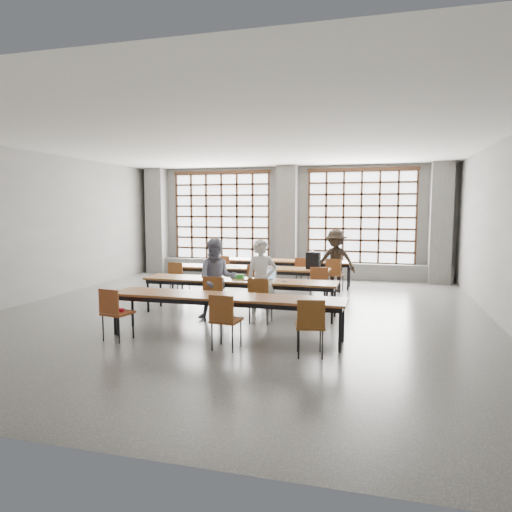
% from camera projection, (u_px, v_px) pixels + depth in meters
% --- Properties ---
extents(floor, '(11.00, 11.00, 0.00)m').
position_uv_depth(floor, '(238.00, 314.00, 9.47)').
color(floor, '#494947').
rests_on(floor, ground).
extents(ceiling, '(11.00, 11.00, 0.00)m').
position_uv_depth(ceiling, '(238.00, 142.00, 9.11)').
color(ceiling, silver).
rests_on(ceiling, floor).
extents(wall_back, '(10.00, 0.00, 10.00)m').
position_uv_depth(wall_back, '(289.00, 222.00, 14.57)').
color(wall_back, '#60605D').
rests_on(wall_back, floor).
extents(wall_front, '(10.00, 0.00, 10.00)m').
position_uv_depth(wall_front, '(53.00, 257.00, 4.01)').
color(wall_front, '#60605D').
rests_on(wall_front, floor).
extents(wall_left, '(0.00, 11.00, 11.00)m').
position_uv_depth(wall_left, '(32.00, 227.00, 10.58)').
color(wall_left, '#60605D').
rests_on(wall_left, floor).
extents(wall_right, '(0.00, 11.00, 11.00)m').
position_uv_depth(wall_right, '(510.00, 233.00, 8.00)').
color(wall_right, '#60605D').
rests_on(wall_right, floor).
extents(column_left, '(0.60, 0.55, 3.50)m').
position_uv_depth(column_left, '(157.00, 221.00, 15.46)').
color(column_left, '#555552').
rests_on(column_left, floor).
extents(column_mid, '(0.60, 0.55, 3.50)m').
position_uv_depth(column_mid, '(287.00, 222.00, 14.30)').
color(column_mid, '#555552').
rests_on(column_mid, floor).
extents(column_right, '(0.60, 0.55, 3.50)m').
position_uv_depth(column_right, '(441.00, 223.00, 13.15)').
color(column_right, '#555552').
rests_on(column_right, floor).
extents(window_left, '(3.32, 0.12, 3.00)m').
position_uv_depth(window_left, '(222.00, 217.00, 15.06)').
color(window_left, white).
rests_on(window_left, wall_back).
extents(window_right, '(3.32, 0.12, 3.00)m').
position_uv_depth(window_right, '(361.00, 217.00, 13.90)').
color(window_right, white).
rests_on(window_right, wall_back).
extents(sill_ledge, '(9.80, 0.35, 0.50)m').
position_uv_depth(sill_ledge, '(288.00, 269.00, 14.54)').
color(sill_ledge, '#555552').
rests_on(sill_ledge, floor).
extents(desk_row_a, '(4.00, 0.70, 0.73)m').
position_uv_depth(desk_row_a, '(280.00, 262.00, 12.85)').
color(desk_row_a, brown).
rests_on(desk_row_a, floor).
extents(desk_row_b, '(4.00, 0.70, 0.73)m').
position_uv_depth(desk_row_b, '(248.00, 270.00, 11.30)').
color(desk_row_b, brown).
rests_on(desk_row_b, floor).
extents(desk_row_c, '(4.00, 0.70, 0.73)m').
position_uv_depth(desk_row_c, '(239.00, 283.00, 9.33)').
color(desk_row_c, brown).
rests_on(desk_row_c, floor).
extents(desk_row_d, '(4.00, 0.70, 0.73)m').
position_uv_depth(desk_row_d, '(226.00, 299.00, 7.62)').
color(desk_row_d, brown).
rests_on(desk_row_d, floor).
extents(chair_back_left, '(0.49, 0.50, 0.88)m').
position_uv_depth(chair_back_left, '(225.00, 268.00, 12.63)').
color(chair_back_left, brown).
rests_on(chair_back_left, floor).
extents(chair_back_mid, '(0.51, 0.51, 0.88)m').
position_uv_depth(chair_back_mid, '(304.00, 271.00, 12.06)').
color(chair_back_mid, maroon).
rests_on(chair_back_mid, floor).
extents(chair_back_right, '(0.48, 0.49, 0.88)m').
position_uv_depth(chair_back_right, '(334.00, 272.00, 11.85)').
color(chair_back_right, brown).
rests_on(chair_back_right, floor).
extents(chair_mid_left, '(0.47, 0.48, 0.88)m').
position_uv_depth(chair_mid_left, '(178.00, 276.00, 11.12)').
color(chair_mid_left, brown).
rests_on(chair_mid_left, floor).
extents(chair_mid_centre, '(0.47, 0.48, 0.88)m').
position_uv_depth(chair_mid_centre, '(257.00, 279.00, 10.61)').
color(chair_mid_centre, brown).
rests_on(chair_mid_centre, floor).
extents(chair_mid_right, '(0.50, 0.50, 0.88)m').
position_uv_depth(chair_mid_right, '(318.00, 282.00, 10.24)').
color(chair_mid_right, brown).
rests_on(chair_mid_right, floor).
extents(chair_front_left, '(0.42, 0.43, 0.88)m').
position_uv_depth(chair_front_left, '(215.00, 294.00, 8.82)').
color(chair_front_left, brown).
rests_on(chair_front_left, floor).
extents(chair_front_right, '(0.43, 0.44, 0.88)m').
position_uv_depth(chair_front_right, '(260.00, 296.00, 8.59)').
color(chair_front_right, brown).
rests_on(chair_front_right, floor).
extents(chair_near_left, '(0.49, 0.49, 0.88)m').
position_uv_depth(chair_near_left, '(114.00, 309.00, 7.47)').
color(chair_near_left, maroon).
rests_on(chair_near_left, floor).
extents(chair_near_mid, '(0.45, 0.46, 0.88)m').
position_uv_depth(chair_near_mid, '(224.00, 316.00, 6.98)').
color(chair_near_mid, brown).
rests_on(chair_near_mid, floor).
extents(chair_near_right, '(0.50, 0.50, 0.88)m').
position_uv_depth(chair_near_right, '(310.00, 322.00, 6.64)').
color(chair_near_right, brown).
rests_on(chair_near_right, floor).
extents(student_male, '(0.68, 0.56, 1.59)m').
position_uv_depth(student_male, '(262.00, 281.00, 8.68)').
color(student_male, white).
rests_on(student_male, floor).
extents(student_female, '(0.92, 0.80, 1.59)m').
position_uv_depth(student_female, '(217.00, 279.00, 8.91)').
color(student_female, '#181D4A').
rests_on(student_female, floor).
extents(student_back, '(1.12, 0.75, 1.62)m').
position_uv_depth(student_back, '(335.00, 261.00, 11.95)').
color(student_back, black).
rests_on(student_back, floor).
extents(laptop_front, '(0.37, 0.31, 0.26)m').
position_uv_depth(laptop_front, '(267.00, 277.00, 9.28)').
color(laptop_front, '#BABABF').
rests_on(laptop_front, desk_row_c).
extents(laptop_back, '(0.41, 0.37, 0.26)m').
position_uv_depth(laptop_back, '(329.00, 259.00, 12.59)').
color(laptop_back, '#B5B5BA').
rests_on(laptop_back, desk_row_a).
extents(mouse, '(0.10, 0.07, 0.04)m').
position_uv_depth(mouse, '(285.00, 280.00, 9.06)').
color(mouse, white).
rests_on(mouse, desk_row_c).
extents(green_box, '(0.26, 0.11, 0.09)m').
position_uv_depth(green_box, '(238.00, 277.00, 9.41)').
color(green_box, '#2E8E30').
rests_on(green_box, desk_row_c).
extents(phone, '(0.14, 0.08, 0.01)m').
position_uv_depth(phone, '(246.00, 280.00, 9.18)').
color(phone, black).
rests_on(phone, desk_row_c).
extents(paper_sheet_a, '(0.32, 0.24, 0.00)m').
position_uv_depth(paper_sheet_a, '(226.00, 266.00, 11.49)').
color(paper_sheet_a, white).
rests_on(paper_sheet_a, desk_row_b).
extents(paper_sheet_b, '(0.36, 0.32, 0.00)m').
position_uv_depth(paper_sheet_b, '(236.00, 267.00, 11.32)').
color(paper_sheet_b, white).
rests_on(paper_sheet_b, desk_row_b).
extents(paper_sheet_c, '(0.33, 0.26, 0.00)m').
position_uv_depth(paper_sheet_c, '(252.00, 267.00, 11.26)').
color(paper_sheet_c, white).
rests_on(paper_sheet_c, desk_row_b).
extents(backpack, '(0.34, 0.24, 0.40)m').
position_uv_depth(backpack, '(313.00, 261.00, 10.90)').
color(backpack, black).
rests_on(backpack, desk_row_b).
extents(plastic_bag, '(0.28, 0.23, 0.29)m').
position_uv_depth(plastic_bag, '(312.00, 255.00, 12.65)').
color(plastic_bag, white).
rests_on(plastic_bag, desk_row_a).
extents(red_pouch, '(0.21, 0.11, 0.06)m').
position_uv_depth(red_pouch, '(118.00, 310.00, 7.55)').
color(red_pouch, '#B5162B').
rests_on(red_pouch, chair_near_left).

